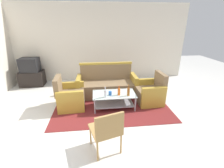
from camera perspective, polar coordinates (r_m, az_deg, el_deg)
ground_plane at (r=3.69m, az=-0.98°, el=-13.68°), size 14.00×14.00×0.00m
wall_back at (r=6.11m, az=-3.92°, el=14.70°), size 6.52×0.12×2.80m
rug at (r=4.39m, az=-0.24°, el=-7.36°), size 3.03×2.12×0.01m
couch at (r=4.85m, az=-1.90°, el=-0.40°), size 1.80×0.75×0.96m
armchair_left at (r=4.29m, az=-15.05°, el=-4.66°), size 0.73×0.79×0.85m
armchair_right at (r=4.52m, az=13.75°, el=-3.14°), size 0.73×0.78×0.85m
coffee_table at (r=4.11m, az=0.75°, el=-5.30°), size 1.10×0.60×0.40m
bottle_brown at (r=3.92m, az=6.03°, el=-2.77°), size 0.07×0.07×0.30m
bottle_orange at (r=3.95m, az=2.56°, el=-2.77°), size 0.07×0.07×0.25m
bottle_clear at (r=3.83m, az=-2.47°, el=-3.44°), size 0.07×0.07×0.27m
cup at (r=3.96m, az=-0.68°, el=-3.39°), size 0.08×0.08×0.10m
tv_stand at (r=6.28m, az=-27.10°, el=1.83°), size 0.80×0.50×0.52m
television at (r=6.15m, az=-27.88°, el=6.22°), size 0.62×0.47×0.48m
wicker_chair at (r=2.69m, az=-1.90°, el=-16.04°), size 0.60×0.60×0.84m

